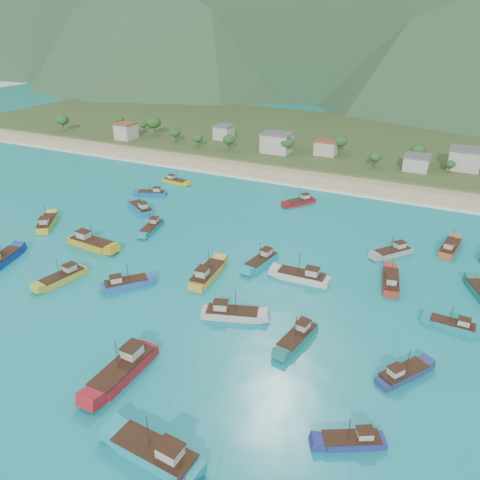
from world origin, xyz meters
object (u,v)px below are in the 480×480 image
at_px(boat_8, 175,181).
at_px(boat_11, 1,261).
at_px(boat_20, 402,375).
at_px(boat_5, 47,224).
at_px(boat_18, 393,252).
at_px(boat_19, 453,326).
at_px(boat_21, 63,277).
at_px(boat_24, 141,209).
at_px(boat_23, 352,441).
at_px(boat_7, 450,248).
at_px(boat_14, 390,282).
at_px(boat_4, 152,193).
at_px(boat_1, 156,454).
at_px(boat_6, 231,314).
at_px(boat_3, 302,277).
at_px(boat_13, 125,284).
at_px(boat_15, 297,338).
at_px(boat_27, 300,202).
at_px(boat_31, 152,228).
at_px(boat_26, 262,261).
at_px(boat_0, 124,370).
at_px(boat_33, 91,243).
at_px(boat_9, 207,275).

xyz_separation_m(boat_8, boat_11, (-4.34, -66.13, 0.29)).
bearing_deg(boat_20, boat_5, -156.44).
height_order(boat_18, boat_19, boat_18).
relative_size(boat_21, boat_24, 1.00).
distance_m(boat_23, boat_24, 93.42).
xyz_separation_m(boat_7, boat_14, (-10.11, -22.68, 0.00)).
xyz_separation_m(boat_4, boat_8, (0.08, 13.26, 0.01)).
height_order(boat_1, boat_6, boat_1).
bearing_deg(boat_1, boat_3, 1.69).
relative_size(boat_13, boat_14, 0.84).
height_order(boat_3, boat_20, boat_3).
distance_m(boat_15, boat_24, 72.06).
xyz_separation_m(boat_4, boat_24, (4.96, -12.38, 0.19)).
distance_m(boat_20, boat_27, 75.87).
relative_size(boat_1, boat_5, 1.19).
distance_m(boat_3, boat_4, 67.27).
bearing_deg(boat_14, boat_18, 86.90).
height_order(boat_19, boat_20, boat_20).
height_order(boat_20, boat_31, boat_31).
bearing_deg(boat_26, boat_31, 1.79).
height_order(boat_0, boat_33, boat_0).
bearing_deg(boat_0, boat_31, -57.82).
bearing_deg(boat_9, boat_27, 81.88).
height_order(boat_7, boat_21, boat_7).
relative_size(boat_14, boat_26, 1.03).
bearing_deg(boat_13, boat_1, -5.44).
relative_size(boat_21, boat_33, 0.85).
height_order(boat_1, boat_21, boat_1).
bearing_deg(boat_21, boat_0, 161.42).
bearing_deg(boat_24, boat_8, 41.56).
bearing_deg(boat_15, boat_24, -21.56).
bearing_deg(boat_18, boat_33, 61.01).
bearing_deg(boat_15, boat_14, -103.42).
height_order(boat_11, boat_21, boat_11).
distance_m(boat_13, boat_33, 22.53).
distance_m(boat_9, boat_26, 13.72).
bearing_deg(boat_3, boat_26, 73.23).
xyz_separation_m(boat_0, boat_23, (35.80, 2.60, -0.50)).
bearing_deg(boat_4, boat_7, -111.41).
xyz_separation_m(boat_4, boat_5, (-11.29, -32.45, 0.21)).
relative_size(boat_1, boat_19, 1.51).
height_order(boat_7, boat_18, boat_7).
relative_size(boat_4, boat_26, 0.87).
bearing_deg(boat_31, boat_3, 159.74).
xyz_separation_m(boat_1, boat_33, (-50.16, 43.84, -0.04)).
xyz_separation_m(boat_1, boat_18, (17.54, 72.03, -0.31)).
bearing_deg(boat_18, boat_14, 135.70).
relative_size(boat_1, boat_9, 1.08).
xyz_separation_m(boat_11, boat_23, (84.71, -14.54, -0.35)).
height_order(boat_8, boat_21, boat_21).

